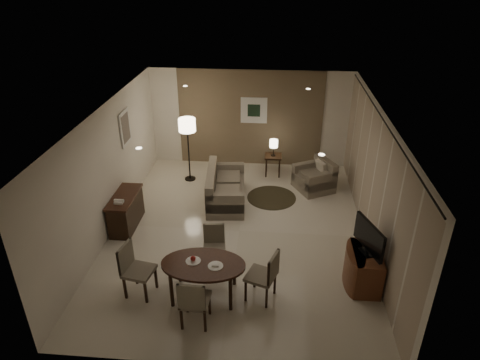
# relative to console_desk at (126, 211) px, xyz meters

# --- Properties ---
(room_shell) EXTENTS (5.50, 7.00, 2.70)m
(room_shell) POSITION_rel_console_desk_xyz_m (2.49, 0.40, 0.98)
(room_shell) COLOR beige
(room_shell) RESTS_ON ground
(taupe_accent) EXTENTS (3.96, 0.03, 2.70)m
(taupe_accent) POSITION_rel_console_desk_xyz_m (2.49, 3.48, 0.98)
(taupe_accent) COLOR brown
(taupe_accent) RESTS_ON wall_back
(curtain_wall) EXTENTS (0.08, 6.70, 2.58)m
(curtain_wall) POSITION_rel_console_desk_xyz_m (5.17, 0.00, 0.95)
(curtain_wall) COLOR #BFAB95
(curtain_wall) RESTS_ON wall_right
(curtain_rod) EXTENTS (0.03, 6.80, 0.03)m
(curtain_rod) POSITION_rel_console_desk_xyz_m (5.17, 0.00, 2.27)
(curtain_rod) COLOR black
(curtain_rod) RESTS_ON wall_right
(art_back_frame) EXTENTS (0.72, 0.03, 0.72)m
(art_back_frame) POSITION_rel_console_desk_xyz_m (2.59, 3.46, 1.23)
(art_back_frame) COLOR silver
(art_back_frame) RESTS_ON wall_back
(art_back_canvas) EXTENTS (0.34, 0.01, 0.34)m
(art_back_canvas) POSITION_rel_console_desk_xyz_m (2.59, 3.44, 1.23)
(art_back_canvas) COLOR black
(art_back_canvas) RESTS_ON wall_back
(art_left_frame) EXTENTS (0.03, 0.60, 0.80)m
(art_left_frame) POSITION_rel_console_desk_xyz_m (-0.23, 1.20, 1.48)
(art_left_frame) COLOR silver
(art_left_frame) RESTS_ON wall_left
(art_left_canvas) EXTENTS (0.01, 0.46, 0.64)m
(art_left_canvas) POSITION_rel_console_desk_xyz_m (-0.21, 1.20, 1.48)
(art_left_canvas) COLOR gray
(art_left_canvas) RESTS_ON wall_left
(downlight_nl) EXTENTS (0.10, 0.10, 0.01)m
(downlight_nl) POSITION_rel_console_desk_xyz_m (1.09, -1.80, 2.31)
(downlight_nl) COLOR white
(downlight_nl) RESTS_ON ceiling
(downlight_nr) EXTENTS (0.10, 0.10, 0.01)m
(downlight_nr) POSITION_rel_console_desk_xyz_m (3.89, -1.80, 2.31)
(downlight_nr) COLOR white
(downlight_nr) RESTS_ON ceiling
(downlight_fl) EXTENTS (0.10, 0.10, 0.01)m
(downlight_fl) POSITION_rel_console_desk_xyz_m (1.09, 1.80, 2.31)
(downlight_fl) COLOR white
(downlight_fl) RESTS_ON ceiling
(downlight_fr) EXTENTS (0.10, 0.10, 0.01)m
(downlight_fr) POSITION_rel_console_desk_xyz_m (3.89, 1.80, 2.31)
(downlight_fr) COLOR white
(downlight_fr) RESTS_ON ceiling
(console_desk) EXTENTS (0.48, 1.20, 0.75)m
(console_desk) POSITION_rel_console_desk_xyz_m (0.00, 0.00, 0.00)
(console_desk) COLOR #3E2014
(console_desk) RESTS_ON floor
(telephone) EXTENTS (0.20, 0.14, 0.09)m
(telephone) POSITION_rel_console_desk_xyz_m (0.00, -0.30, 0.43)
(telephone) COLOR white
(telephone) RESTS_ON console_desk
(tv_cabinet) EXTENTS (0.48, 0.90, 0.70)m
(tv_cabinet) POSITION_rel_console_desk_xyz_m (4.89, -1.50, -0.03)
(tv_cabinet) COLOR brown
(tv_cabinet) RESTS_ON floor
(flat_tv) EXTENTS (0.36, 0.85, 0.60)m
(flat_tv) POSITION_rel_console_desk_xyz_m (4.87, -1.50, 0.65)
(flat_tv) COLOR black
(flat_tv) RESTS_ON tv_cabinet
(dining_table) EXTENTS (1.45, 0.91, 0.68)m
(dining_table) POSITION_rel_console_desk_xyz_m (2.05, -2.03, -0.03)
(dining_table) COLOR #3E2014
(dining_table) RESTS_ON floor
(chair_near) EXTENTS (0.48, 0.48, 0.95)m
(chair_near) POSITION_rel_console_desk_xyz_m (2.02, -2.66, 0.10)
(chair_near) COLOR gray
(chair_near) RESTS_ON floor
(chair_far) EXTENTS (0.47, 0.47, 0.86)m
(chair_far) POSITION_rel_console_desk_xyz_m (2.13, -1.26, 0.06)
(chair_far) COLOR gray
(chair_far) RESTS_ON floor
(chair_left) EXTENTS (0.56, 0.56, 0.99)m
(chair_left) POSITION_rel_console_desk_xyz_m (0.93, -2.08, 0.12)
(chair_left) COLOR gray
(chair_left) RESTS_ON floor
(chair_right) EXTENTS (0.60, 0.60, 0.97)m
(chair_right) POSITION_rel_console_desk_xyz_m (3.04, -2.00, 0.11)
(chair_right) COLOR gray
(chair_right) RESTS_ON floor
(plate_a) EXTENTS (0.26, 0.26, 0.02)m
(plate_a) POSITION_rel_console_desk_xyz_m (1.87, -1.98, 0.31)
(plate_a) COLOR white
(plate_a) RESTS_ON dining_table
(plate_b) EXTENTS (0.26, 0.26, 0.02)m
(plate_b) POSITION_rel_console_desk_xyz_m (2.27, -2.08, 0.31)
(plate_b) COLOR white
(plate_b) RESTS_ON dining_table
(fruit_apple) EXTENTS (0.09, 0.09, 0.09)m
(fruit_apple) POSITION_rel_console_desk_xyz_m (1.87, -1.98, 0.37)
(fruit_apple) COLOR #9F1712
(fruit_apple) RESTS_ON plate_a
(napkin) EXTENTS (0.12, 0.08, 0.03)m
(napkin) POSITION_rel_console_desk_xyz_m (2.27, -2.08, 0.34)
(napkin) COLOR white
(napkin) RESTS_ON plate_b
(round_rug) EXTENTS (1.21, 1.21, 0.01)m
(round_rug) POSITION_rel_console_desk_xyz_m (3.16, 1.51, -0.37)
(round_rug) COLOR #393420
(round_rug) RESTS_ON floor
(sofa) EXTENTS (1.82, 1.02, 0.83)m
(sofa) POSITION_rel_console_desk_xyz_m (2.06, 1.25, 0.04)
(sofa) COLOR gray
(sofa) RESTS_ON floor
(armchair) EXTENTS (1.14, 1.16, 0.78)m
(armchair) POSITION_rel_console_desk_xyz_m (4.22, 2.06, 0.01)
(armchair) COLOR gray
(armchair) RESTS_ON floor
(side_table) EXTENTS (0.44, 0.44, 0.57)m
(side_table) POSITION_rel_console_desk_xyz_m (3.16, 2.81, -0.09)
(side_table) COLOR black
(side_table) RESTS_ON floor
(table_lamp) EXTENTS (0.22, 0.22, 0.50)m
(table_lamp) POSITION_rel_console_desk_xyz_m (3.16, 2.81, 0.44)
(table_lamp) COLOR #FFEAC1
(table_lamp) RESTS_ON side_table
(floor_lamp) EXTENTS (0.43, 0.43, 1.71)m
(floor_lamp) POSITION_rel_console_desk_xyz_m (0.96, 2.33, 0.48)
(floor_lamp) COLOR #FFE5B7
(floor_lamp) RESTS_ON floor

